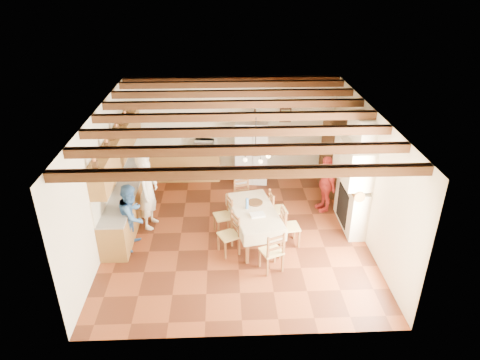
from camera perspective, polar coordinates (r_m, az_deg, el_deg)
name	(u,v)px	position (r m, az deg, el deg)	size (l,w,h in m)	color
floor	(236,232)	(10.45, -0.48, -6.93)	(6.00, 6.50, 0.02)	#461F10
ceiling	(236,112)	(9.11, -0.56, 9.03)	(6.00, 6.50, 0.02)	white
wall_back	(232,127)	(12.68, -1.02, 7.09)	(6.00, 0.02, 3.00)	#EEE3C6
wall_front	(243,268)	(6.92, 0.42, -11.63)	(6.00, 0.02, 3.00)	#EEE3C6
wall_left	(102,179)	(10.06, -17.92, 0.15)	(0.02, 6.50, 3.00)	#EEE3C6
wall_right	(367,174)	(10.22, 16.60, 0.80)	(0.02, 6.50, 3.00)	#EEE3C6
ceiling_beams	(236,117)	(9.14, -0.55, 8.43)	(6.00, 6.30, 0.16)	#371C10
lower_cabinets_left	(130,197)	(11.37, -14.42, -2.23)	(0.60, 4.30, 0.86)	brown
lower_cabinets_back	(181,165)	(12.87, -7.87, 1.97)	(2.30, 0.60, 0.86)	brown
countertop_left	(128,182)	(11.16, -14.68, -0.22)	(0.62, 4.30, 0.04)	gray
countertop_back	(180,151)	(12.68, -7.99, 3.81)	(2.34, 0.62, 0.04)	gray
backsplash_left	(115,170)	(11.09, -16.31, 1.23)	(0.03, 4.30, 0.60)	white
backsplash_back	(180,138)	(12.83, -7.98, 5.62)	(2.30, 0.03, 0.60)	white
upper_cabinets	(118,146)	(10.80, -15.92, 4.35)	(0.35, 4.20, 0.70)	brown
fireplace	(352,174)	(10.35, 14.68, 0.77)	(0.56, 1.60, 2.80)	beige
wall_picture	(285,115)	(12.67, 6.08, 8.59)	(0.34, 0.03, 0.42)	#321D15
refrigerator	(252,151)	(12.48, 1.59, 3.90)	(0.93, 0.76, 1.85)	silver
hutch	(333,156)	(12.08, 12.32, 3.19)	(0.49, 1.18, 2.13)	#371E0F
dining_table	(254,213)	(9.79, 1.92, -4.43)	(1.28, 1.98, 0.80)	silver
chandelier	(255,151)	(9.08, 2.07, 3.84)	(0.47, 0.47, 0.03)	black
chair_left_near	(228,235)	(9.48, -1.54, -7.28)	(0.42, 0.40, 0.96)	brown
chair_left_far	(223,215)	(10.16, -2.27, -4.75)	(0.42, 0.40, 0.96)	brown
chair_right_near	(290,226)	(9.83, 6.71, -6.11)	(0.42, 0.40, 0.96)	brown
chair_right_far	(278,209)	(10.45, 5.05, -3.85)	(0.42, 0.40, 0.96)	brown
chair_end_near	(271,250)	(9.03, 4.22, -9.34)	(0.42, 0.40, 0.96)	brown
chair_end_far	(243,199)	(10.84, 0.45, -2.51)	(0.42, 0.40, 0.96)	brown
person_man	(148,191)	(10.43, -12.17, -1.49)	(0.69, 0.45, 1.90)	silver
person_woman_blue	(132,216)	(9.87, -14.20, -4.66)	(0.75, 0.59, 1.55)	#325E9D
person_woman_red	(325,183)	(11.19, 11.30, -0.45)	(0.89, 0.37, 1.52)	red
microwave	(204,145)	(12.56, -4.79, 4.61)	(0.56, 0.38, 0.31)	silver
fridge_vase	(255,115)	(12.10, 2.00, 8.67)	(0.32, 0.32, 0.34)	#371E0F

